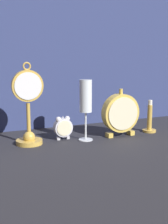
{
  "coord_description": "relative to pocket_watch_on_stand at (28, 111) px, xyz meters",
  "views": [
    {
      "loc": [
        -0.48,
        -0.99,
        0.32
      ],
      "look_at": [
        0.0,
        0.08,
        0.11
      ],
      "focal_mm": 50.0,
      "sensor_mm": 36.0,
      "label": 1
    }
  ],
  "objects": [
    {
      "name": "mantel_clock_silver",
      "position": [
        0.36,
        -0.04,
        -0.03
      ],
      "size": [
        0.15,
        0.04,
        0.19
      ],
      "color": "gold",
      "rests_on": "ground_plane"
    },
    {
      "name": "ground_plane",
      "position": [
        0.21,
        -0.1,
        -0.12
      ],
      "size": [
        4.0,
        4.0,
        0.0
      ],
      "primitive_type": "plane",
      "color": "#232328"
    },
    {
      "name": "alarm_clock_twin_bell",
      "position": [
        0.14,
        0.01,
        -0.07
      ],
      "size": [
        0.07,
        0.03,
        0.09
      ],
      "color": "silver",
      "rests_on": "ground_plane"
    },
    {
      "name": "brass_candlestick",
      "position": [
        0.51,
        -0.03,
        -0.08
      ],
      "size": [
        0.06,
        0.06,
        0.14
      ],
      "color": "gold",
      "rests_on": "ground_plane"
    },
    {
      "name": "fabric_backdrop_drape",
      "position": [
        0.21,
        0.23,
        0.26
      ],
      "size": [
        1.52,
        0.01,
        0.76
      ],
      "primitive_type": "cube",
      "color": "navy",
      "rests_on": "ground_plane"
    },
    {
      "name": "pocket_watch_on_stand",
      "position": [
        0.0,
        0.0,
        0.0
      ],
      "size": [
        0.11,
        0.1,
        0.3
      ],
      "color": "gold",
      "rests_on": "ground_plane"
    },
    {
      "name": "champagne_flute",
      "position": [
        0.21,
        -0.03,
        0.03
      ],
      "size": [
        0.05,
        0.05,
        0.23
      ],
      "color": "silver",
      "rests_on": "ground_plane"
    }
  ]
}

